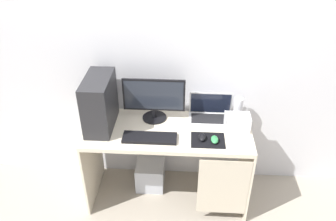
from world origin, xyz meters
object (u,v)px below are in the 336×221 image
pc_tower (100,103)px  monitor (154,99)px  speaker (238,108)px  mouse_right (215,140)px  keyboard (150,138)px  projector (237,122)px  mouse_left (202,137)px  subwoofer (150,175)px  laptop (210,114)px

pc_tower → monitor: 0.44m
speaker → pc_tower: bearing=-171.2°
monitor → speaker: (0.70, 0.05, -0.10)m
mouse_right → keyboard: bearing=179.4°
monitor → projector: bearing=-9.1°
monitor → mouse_right: (0.49, -0.29, -0.17)m
mouse_left → subwoofer: bearing=152.8°
mouse_left → pc_tower: bearing=170.0°
monitor → laptop: 0.49m
pc_tower → speaker: (1.11, 0.17, -0.12)m
mouse_left → projector: bearing=29.2°
projector → mouse_right: (-0.19, -0.18, -0.04)m
subwoofer → laptop: bearing=6.8°
laptop → mouse_right: (0.02, -0.31, -0.02)m
mouse_right → subwoofer: size_ratio=0.38×
monitor → subwoofer: bearing=-142.1°
projector → mouse_left: 0.32m
speaker → keyboard: (-0.71, -0.34, -0.08)m
laptop → monitor: bearing=-177.1°
projector → mouse_left: size_ratio=2.08×
keyboard → mouse_left: bearing=2.8°
pc_tower → mouse_left: size_ratio=4.48×
mouse_left → mouse_right: 0.10m
speaker → subwoofer: bearing=-173.2°
speaker → projector: speaker is taller
laptop → subwoofer: (-0.52, -0.06, -0.65)m
laptop → keyboard: (-0.48, -0.31, -0.03)m
pc_tower → projector: 1.10m
projector → keyboard: bearing=-165.5°
monitor → subwoofer: size_ratio=2.02×
monitor → mouse_left: (0.39, -0.27, -0.17)m
keyboard → mouse_left: size_ratio=4.38×
keyboard → subwoofer: keyboard is taller
mouse_left → subwoofer: mouse_left is taller
pc_tower → mouse_left: bearing=-10.0°
keyboard → laptop: bearing=32.8°
pc_tower → mouse_left: (0.81, -0.14, -0.19)m
pc_tower → mouse_right: pc_tower is taller
monitor → speaker: monitor is taller
laptop → mouse_right: bearing=-86.1°
mouse_right → mouse_left: bearing=165.3°
pc_tower → laptop: 0.91m
speaker → mouse_left: (-0.30, -0.32, -0.07)m
projector → mouse_right: projector is taller
keyboard → subwoofer: (-0.04, 0.25, -0.62)m
keyboard → subwoofer: bearing=98.8°
pc_tower → subwoofer: pc_tower is taller
projector → laptop: bearing=147.5°
monitor → keyboard: size_ratio=1.21×
pc_tower → laptop: size_ratio=1.21×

